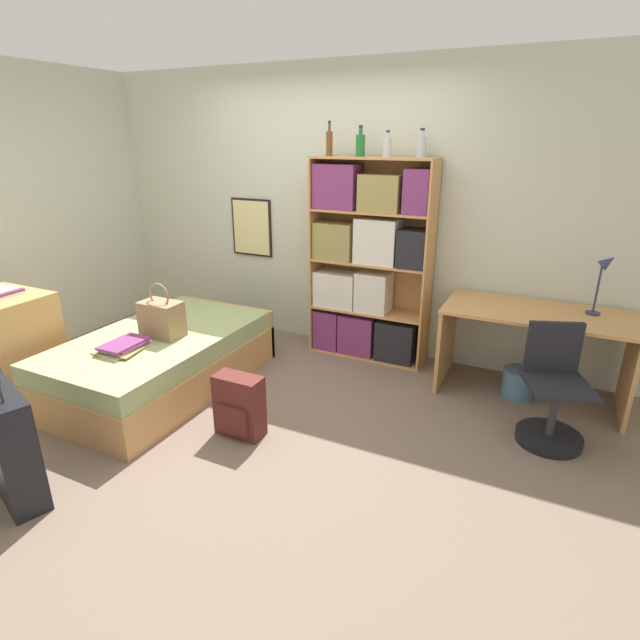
{
  "coord_description": "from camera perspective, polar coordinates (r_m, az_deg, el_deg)",
  "views": [
    {
      "loc": [
        2.03,
        -2.79,
        1.97
      ],
      "look_at": [
        0.58,
        0.18,
        0.75
      ],
      "focal_mm": 28.0,
      "sensor_mm": 36.0,
      "label": 1
    }
  ],
  "objects": [
    {
      "name": "suitcase",
      "position": [
        3.39,
        -31.99,
        -12.02
      ],
      "size": [
        0.58,
        0.36,
        0.8
      ],
      "color": "black",
      "rests_on": "ground_plane"
    },
    {
      "name": "backpack",
      "position": [
        3.54,
        -9.24,
        -9.7
      ],
      "size": [
        0.34,
        0.2,
        0.44
      ],
      "color": "#56231E",
      "rests_on": "ground_plane"
    },
    {
      "name": "handbag",
      "position": [
        4.15,
        -17.64,
        0.18
      ],
      "size": [
        0.33,
        0.21,
        0.44
      ],
      "color": "#93704C",
      "rests_on": "bed"
    },
    {
      "name": "bottle_green",
      "position": [
        4.51,
        1.08,
        19.6
      ],
      "size": [
        0.06,
        0.06,
        0.28
      ],
      "color": "brown",
      "rests_on": "bookcase"
    },
    {
      "name": "bottle_blue",
      "position": [
        4.32,
        11.52,
        18.88
      ],
      "size": [
        0.08,
        0.08,
        0.22
      ],
      "color": "#B7BCC1",
      "rests_on": "bookcase"
    },
    {
      "name": "bookcase",
      "position": [
        4.54,
        5.33,
        6.29
      ],
      "size": [
        1.08,
        0.33,
        1.81
      ],
      "color": "tan",
      "rests_on": "ground_plane"
    },
    {
      "name": "book_stack_on_bed",
      "position": [
        4.02,
        -21.53,
        -2.79
      ],
      "size": [
        0.34,
        0.38,
        0.07
      ],
      "color": "beige",
      "rests_on": "bed"
    },
    {
      "name": "bed",
      "position": [
        4.35,
        -17.54,
        -4.36
      ],
      "size": [
        1.08,
        1.83,
        0.46
      ],
      "color": "tan",
      "rests_on": "ground_plane"
    },
    {
      "name": "dresser",
      "position": [
        4.69,
        -32.1,
        -2.42
      ],
      "size": [
        0.67,
        0.58,
        0.82
      ],
      "color": "tan",
      "rests_on": "ground_plane"
    },
    {
      "name": "wall_left",
      "position": [
        5.29,
        -32.13,
        9.97
      ],
      "size": [
        0.06,
        10.0,
        2.6
      ],
      "color": "beige",
      "rests_on": "ground_plane"
    },
    {
      "name": "waste_bin",
      "position": [
        4.31,
        21.7,
        -6.73
      ],
      "size": [
        0.25,
        0.25,
        0.24
      ],
      "color": "slate",
      "rests_on": "ground_plane"
    },
    {
      "name": "bottle_clear",
      "position": [
        4.33,
        7.71,
        19.01
      ],
      "size": [
        0.07,
        0.07,
        0.21
      ],
      "color": "#B7BCC1",
      "rests_on": "bookcase"
    },
    {
      "name": "wall_back",
      "position": [
        4.84,
        0.92,
        12.32
      ],
      "size": [
        10.0,
        0.09,
        2.6
      ],
      "color": "beige",
      "rests_on": "ground_plane"
    },
    {
      "name": "desk_lamp",
      "position": [
        4.18,
        29.74,
        4.71
      ],
      "size": [
        0.15,
        0.1,
        0.47
      ],
      "color": "navy",
      "rests_on": "desk"
    },
    {
      "name": "ground_plane",
      "position": [
        3.97,
        -8.86,
        -9.73
      ],
      "size": [
        14.0,
        14.0,
        0.0
      ],
      "primitive_type": "plane",
      "color": "#756051"
    },
    {
      "name": "desk_chair",
      "position": [
        3.77,
        24.97,
        -8.79
      ],
      "size": [
        0.51,
        0.51,
        0.81
      ],
      "color": "black",
      "rests_on": "ground_plane"
    },
    {
      "name": "bottle_brown",
      "position": [
        4.44,
        4.64,
        19.35
      ],
      "size": [
        0.08,
        0.08,
        0.25
      ],
      "color": "#1E6B2D",
      "rests_on": "bookcase"
    },
    {
      "name": "desk",
      "position": [
        4.22,
        23.3,
        -1.66
      ],
      "size": [
        1.38,
        0.67,
        0.72
      ],
      "color": "tan",
      "rests_on": "ground_plane"
    }
  ]
}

